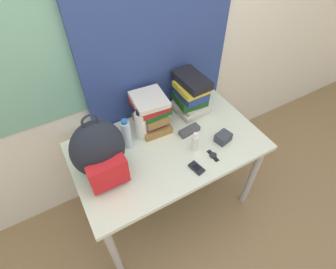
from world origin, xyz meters
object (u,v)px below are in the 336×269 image
Objects in this scene: water_bottle at (126,134)px; camera_pouch at (223,138)px; book_stack_center at (191,95)px; sports_bottle at (141,125)px; sunglasses_case at (189,131)px; book_stack_left at (151,112)px; cell_phone at (197,168)px; wristwatch at (213,155)px; backpack at (99,152)px; sunscreen_bottle at (195,143)px.

water_bottle reaches higher than camera_pouch.
water_bottle is at bearing -170.06° from book_stack_center.
sports_bottle reaches higher than sunglasses_case.
book_stack_left is 0.49m from cell_phone.
sunglasses_case is 1.35× the size of camera_pouch.
book_stack_left is 2.79× the size of wristwatch.
book_stack_center reaches higher than sunglasses_case.
backpack is at bearing -163.69° from book_stack_center.
sunscreen_bottle is 0.22m from camera_pouch.
book_stack_center is 0.55m from water_bottle.
cell_phone is (0.17, -0.40, -0.10)m from sports_bottle.
sunscreen_bottle is at bearing -118.52° from book_stack_center.
sports_bottle is at bearing -171.10° from book_stack_center.
sports_bottle reaches higher than wristwatch.
backpack is 1.96× the size of sports_bottle.
book_stack_left reaches higher than sunglasses_case.
backpack is 4.54× the size of wristwatch.
backpack is 1.98× the size of water_bottle.
book_stack_left reaches higher than cell_phone.
water_bottle is at bearing -155.87° from book_stack_left.
backpack is at bearing 152.89° from cell_phone.
backpack reaches higher than cell_phone.
sports_bottle is 2.04× the size of camera_pouch.
book_stack_center is at bearing 61.48° from sunscreen_bottle.
sunscreen_bottle is (0.56, -0.12, -0.12)m from backpack.
sunscreen_bottle is (0.14, -0.34, -0.06)m from book_stack_left.
book_stack_left reaches higher than sports_bottle.
cell_phone is (-0.07, -0.14, -0.06)m from sunscreen_bottle.
backpack is at bearing 160.95° from wristwatch.
sunglasses_case is 0.25m from wristwatch.
sports_bottle is 2.18× the size of cell_phone.
cell_phone is at bearing -52.59° from water_bottle.
sports_bottle is at bearing 130.53° from wristwatch.
sports_bottle is 0.34m from sunglasses_case.
sunglasses_case reaches higher than wristwatch.
book_stack_center reaches higher than sports_bottle.
cell_phone is at bearing -27.11° from backpack.
sports_bottle is (0.12, 0.03, 0.00)m from water_bottle.
water_bottle is 0.56m from wristwatch.
book_stack_center is 0.47m from wristwatch.
water_bottle is 0.44m from sunglasses_case.
book_stack_left reaches higher than wristwatch.
water_bottle is 1.50× the size of sunglasses_case.
cell_phone is 0.15m from wristwatch.
water_bottle is at bearing -166.29° from sports_bottle.
camera_pouch is at bearing -10.65° from backpack.
water_bottle is at bearing 31.01° from backpack.
water_bottle is 0.12m from sports_bottle.
book_stack_left is 0.32m from book_stack_center.
water_bottle reaches higher than wristwatch.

